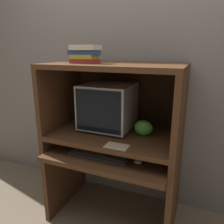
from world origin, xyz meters
TOP-DOWN VIEW (x-y plane):
  - wall_back at (0.00, 0.70)m, footprint 6.00×0.06m
  - desk_base at (0.00, 0.26)m, footprint 1.04×0.71m
  - desk_monitor_shelf at (0.00, 0.32)m, footprint 1.04×0.64m
  - hutch_upper at (0.00, 0.36)m, footprint 1.04×0.64m
  - crt_monitor at (-0.09, 0.38)m, footprint 0.41×0.40m
  - keyboard at (-0.05, 0.12)m, footprint 0.47×0.14m
  - mouse at (0.25, 0.13)m, footprint 0.06×0.04m
  - snack_bag at (0.23, 0.35)m, footprint 0.15×0.11m
  - book_stack at (-0.21, 0.24)m, footprint 0.22×0.15m
  - paper_card at (0.11, 0.07)m, footprint 0.17×0.11m

SIDE VIEW (x-z plane):
  - desk_base at x=0.00m, z-range 0.09..0.74m
  - keyboard at x=-0.05m, z-range 0.65..0.68m
  - mouse at x=0.25m, z-range 0.66..0.68m
  - desk_monitor_shelf at x=0.00m, z-range 0.69..0.83m
  - paper_card at x=0.11m, z-range 0.79..0.79m
  - snack_bag at x=0.23m, z-range 0.79..0.91m
  - crt_monitor at x=-0.09m, z-range 0.80..1.18m
  - hutch_upper at x=0.00m, z-range 0.89..1.44m
  - wall_back at x=0.00m, z-range 0.00..2.60m
  - book_stack at x=-0.21m, z-range 1.35..1.48m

